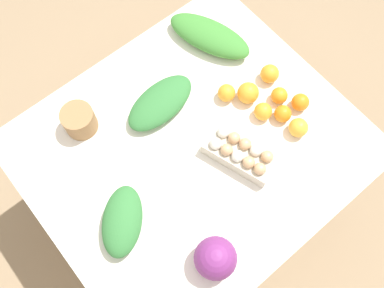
# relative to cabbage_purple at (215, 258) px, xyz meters

# --- Properties ---
(ground_plane) EXTENTS (8.00, 8.00, 0.00)m
(ground_plane) POSITION_rel_cabbage_purple_xyz_m (-0.21, -0.37, -0.79)
(ground_plane) COLOR #937A5B
(dining_table) EXTENTS (1.17, 1.04, 0.72)m
(dining_table) POSITION_rel_cabbage_purple_xyz_m (-0.21, -0.37, -0.16)
(dining_table) COLOR silver
(dining_table) RESTS_ON ground_plane
(cabbage_purple) EXTENTS (0.14, 0.14, 0.14)m
(cabbage_purple) POSITION_rel_cabbage_purple_xyz_m (0.00, 0.00, 0.00)
(cabbage_purple) COLOR #7A2D75
(cabbage_purple) RESTS_ON dining_table
(egg_carton) EXTENTS (0.19, 0.28, 0.09)m
(egg_carton) POSITION_rel_cabbage_purple_xyz_m (-0.31, -0.22, -0.03)
(egg_carton) COLOR beige
(egg_carton) RESTS_ON dining_table
(paper_bag) EXTENTS (0.12, 0.12, 0.10)m
(paper_bag) POSITION_rel_cabbage_purple_xyz_m (0.06, -0.69, -0.02)
(paper_bag) COLOR #997047
(paper_bag) RESTS_ON dining_table
(greens_bunch_scallion) EXTENTS (0.31, 0.18, 0.07)m
(greens_bunch_scallion) POSITION_rel_cabbage_purple_xyz_m (-0.22, -0.57, -0.03)
(greens_bunch_scallion) COLOR #337538
(greens_bunch_scallion) RESTS_ON dining_table
(greens_bunch_chard) EXTENTS (0.26, 0.38, 0.08)m
(greens_bunch_chard) POSITION_rel_cabbage_purple_xyz_m (-0.55, -0.68, -0.03)
(greens_bunch_chard) COLOR #3D8433
(greens_bunch_chard) RESTS_ON dining_table
(greens_bunch_dandelion) EXTENTS (0.27, 0.27, 0.09)m
(greens_bunch_dandelion) POSITION_rel_cabbage_purple_xyz_m (0.16, -0.29, -0.03)
(greens_bunch_dandelion) COLOR #337538
(greens_bunch_dandelion) RESTS_ON dining_table
(orange_0) EXTENTS (0.07, 0.07, 0.07)m
(orange_0) POSITION_rel_cabbage_purple_xyz_m (-0.54, -0.16, -0.03)
(orange_0) COLOR #F9A833
(orange_0) RESTS_ON dining_table
(orange_1) EXTENTS (0.07, 0.07, 0.07)m
(orange_1) POSITION_rel_cabbage_purple_xyz_m (-0.49, -0.29, -0.04)
(orange_1) COLOR orange
(orange_1) RESTS_ON dining_table
(orange_2) EXTENTS (0.06, 0.06, 0.06)m
(orange_2) POSITION_rel_cabbage_purple_xyz_m (-0.59, -0.30, -0.04)
(orange_2) COLOR orange
(orange_2) RESTS_ON dining_table
(orange_3) EXTENTS (0.07, 0.07, 0.07)m
(orange_3) POSITION_rel_cabbage_purple_xyz_m (-0.44, -0.44, -0.04)
(orange_3) COLOR orange
(orange_3) RESTS_ON dining_table
(orange_4) EXTENTS (0.07, 0.07, 0.07)m
(orange_4) POSITION_rel_cabbage_purple_xyz_m (-0.62, -0.39, -0.03)
(orange_4) COLOR orange
(orange_4) RESTS_ON dining_table
(orange_5) EXTENTS (0.07, 0.07, 0.07)m
(orange_5) POSITION_rel_cabbage_purple_xyz_m (-0.63, -0.23, -0.04)
(orange_5) COLOR orange
(orange_5) RESTS_ON dining_table
(orange_6) EXTENTS (0.08, 0.08, 0.08)m
(orange_6) POSITION_rel_cabbage_purple_xyz_m (-0.50, -0.38, -0.03)
(orange_6) COLOR orange
(orange_6) RESTS_ON dining_table
(orange_7) EXTENTS (0.07, 0.07, 0.07)m
(orange_7) POSITION_rel_cabbage_purple_xyz_m (-0.54, -0.24, -0.04)
(orange_7) COLOR orange
(orange_7) RESTS_ON dining_table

